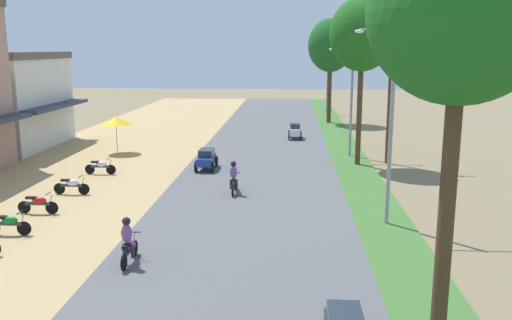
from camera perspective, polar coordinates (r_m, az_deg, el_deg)
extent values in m
cube|color=#2D3847|center=(41.55, -20.31, 5.38)|extent=(1.20, 8.89, 0.25)
cylinder|color=black|center=(22.75, -23.32, -6.66)|extent=(0.56, 0.06, 0.56)
cube|color=#333338|center=(22.99, -24.74, -6.13)|extent=(1.12, 0.12, 0.12)
ellipsoid|color=#14722D|center=(22.91, -24.60, -5.81)|extent=(0.64, 0.28, 0.32)
cube|color=black|center=(23.05, -25.41, -5.47)|extent=(0.44, 0.20, 0.10)
cylinder|color=#A5A8AD|center=(22.70, -23.51, -6.01)|extent=(0.26, 0.05, 0.68)
cylinder|color=black|center=(22.63, -23.72, -5.10)|extent=(0.04, 0.54, 0.04)
cylinder|color=black|center=(25.16, -20.78, -4.75)|extent=(0.56, 0.06, 0.56)
cylinder|color=black|center=(25.69, -23.31, -4.62)|extent=(0.56, 0.06, 0.56)
cube|color=#333338|center=(25.37, -22.09, -4.29)|extent=(1.12, 0.12, 0.12)
ellipsoid|color=red|center=(25.30, -21.95, -4.00)|extent=(0.64, 0.28, 0.32)
cube|color=black|center=(25.43, -22.70, -3.70)|extent=(0.44, 0.20, 0.10)
cylinder|color=#A5A8AD|center=(25.11, -20.95, -4.15)|extent=(0.26, 0.05, 0.68)
cylinder|color=black|center=(25.04, -21.13, -3.33)|extent=(0.04, 0.54, 0.04)
cylinder|color=black|center=(27.92, -17.74, -2.95)|extent=(0.56, 0.06, 0.56)
cylinder|color=black|center=(28.40, -20.08, -2.87)|extent=(0.56, 0.06, 0.56)
cube|color=#333338|center=(28.11, -18.94, -2.55)|extent=(1.12, 0.12, 0.12)
ellipsoid|color=silver|center=(28.05, -18.81, -2.28)|extent=(0.64, 0.28, 0.32)
cube|color=black|center=(28.16, -19.51, -2.02)|extent=(0.44, 0.20, 0.10)
cylinder|color=#A5A8AD|center=(27.88, -17.89, -2.41)|extent=(0.26, 0.05, 0.68)
cylinder|color=black|center=(27.82, -18.05, -1.66)|extent=(0.04, 0.54, 0.04)
cylinder|color=black|center=(31.94, -15.09, -0.99)|extent=(0.56, 0.06, 0.56)
cylinder|color=black|center=(32.35, -17.17, -0.95)|extent=(0.56, 0.06, 0.56)
cube|color=#333338|center=(32.10, -16.15, -0.65)|extent=(1.12, 0.12, 0.12)
ellipsoid|color=silver|center=(32.05, -16.03, -0.41)|extent=(0.64, 0.28, 0.32)
cube|color=black|center=(32.15, -16.65, -0.19)|extent=(0.44, 0.20, 0.10)
cylinder|color=#A5A8AD|center=(31.90, -15.21, -0.51)|extent=(0.26, 0.05, 0.68)
cylinder|color=black|center=(31.85, -15.35, 0.14)|extent=(0.04, 0.54, 0.04)
cylinder|color=#99999E|center=(38.29, -14.51, 2.28)|extent=(0.05, 0.05, 2.10)
cone|color=gold|center=(38.12, -14.61, 4.06)|extent=(2.20, 2.20, 0.55)
cylinder|color=#4C351E|center=(13.83, 19.54, -4.58)|extent=(0.40, 0.40, 6.73)
ellipsoid|color=#1C611D|center=(13.34, 20.90, 14.43)|extent=(4.25, 4.25, 4.22)
cylinder|color=#4C351E|center=(33.69, 10.87, 5.16)|extent=(0.33, 0.33, 6.71)
ellipsoid|color=#1C5F19|center=(33.49, 11.18, 12.95)|extent=(3.91, 3.91, 4.41)
cylinder|color=#4C351E|center=(52.85, 7.77, 7.18)|extent=(0.41, 0.41, 6.00)
ellipsoid|color=#1B541F|center=(52.69, 7.90, 11.94)|extent=(4.28, 4.28, 5.04)
cylinder|color=gray|center=(22.18, 14.09, 3.31)|extent=(0.16, 0.16, 7.95)
cylinder|color=gray|center=(21.86, 12.75, 13.32)|extent=(1.40, 0.08, 0.08)
ellipsoid|color=silver|center=(21.76, 10.87, 13.22)|extent=(0.36, 0.20, 0.14)
cylinder|color=gray|center=(22.12, 16.43, 13.11)|extent=(1.40, 0.08, 0.08)
ellipsoid|color=silver|center=(22.27, 18.22, 12.82)|extent=(0.36, 0.20, 0.14)
cylinder|color=gray|center=(36.34, 10.06, 6.07)|extent=(0.16, 0.16, 7.24)
cylinder|color=gray|center=(36.11, 9.13, 11.59)|extent=(1.40, 0.08, 0.08)
ellipsoid|color=silver|center=(36.05, 8.00, 11.51)|extent=(0.36, 0.20, 0.14)
cylinder|color=gray|center=(36.26, 11.38, 11.51)|extent=(1.40, 0.08, 0.08)
ellipsoid|color=silver|center=(36.36, 12.49, 11.35)|extent=(0.36, 0.20, 0.14)
cylinder|color=gray|center=(60.31, 7.56, 8.32)|extent=(0.16, 0.16, 7.23)
cylinder|color=gray|center=(60.16, 6.97, 11.64)|extent=(1.40, 0.08, 0.08)
ellipsoid|color=silver|center=(60.13, 6.29, 11.58)|extent=(0.36, 0.20, 0.14)
cylinder|color=gray|center=(60.26, 8.33, 11.60)|extent=(1.40, 0.08, 0.08)
ellipsoid|color=silver|center=(60.32, 9.01, 11.51)|extent=(0.36, 0.20, 0.14)
cylinder|color=brown|center=(34.54, 13.98, 7.61)|extent=(0.20, 0.20, 9.75)
cube|color=#473323|center=(34.53, 14.35, 14.87)|extent=(1.80, 0.10, 0.10)
cube|color=#232B38|center=(12.94, 9.40, -16.24)|extent=(0.77, 1.10, 0.40)
cube|color=navy|center=(32.16, -5.27, 0.03)|extent=(0.88, 2.25, 0.44)
cube|color=#232B38|center=(32.17, -5.26, 0.80)|extent=(0.81, 1.30, 0.40)
cylinder|color=black|center=(33.07, -5.90, -0.11)|extent=(0.11, 0.64, 0.64)
cylinder|color=black|center=(32.92, -4.20, -0.13)|extent=(0.11, 0.64, 0.64)
cylinder|color=black|center=(31.51, -6.38, -0.71)|extent=(0.11, 0.64, 0.64)
cylinder|color=black|center=(31.36, -4.60, -0.73)|extent=(0.11, 0.64, 0.64)
cube|color=silver|center=(43.08, 4.14, 3.04)|extent=(0.84, 1.95, 0.50)
cube|color=#232B38|center=(43.06, 4.15, 3.64)|extent=(0.77, 1.10, 0.40)
cylinder|color=black|center=(42.44, 4.77, 2.51)|extent=(0.10, 0.60, 0.60)
cylinder|color=black|center=(42.43, 3.50, 2.53)|extent=(0.10, 0.60, 0.60)
cylinder|color=black|center=(43.82, 4.74, 2.80)|extent=(0.10, 0.60, 0.60)
cylinder|color=black|center=(43.81, 3.51, 2.82)|extent=(0.10, 0.60, 0.60)
cylinder|color=black|center=(19.34, -12.70, -9.11)|extent=(0.06, 0.56, 0.56)
cylinder|color=black|center=(18.23, -13.80, -10.47)|extent=(0.06, 0.56, 0.56)
cube|color=#333338|center=(18.72, -13.26, -9.26)|extent=(0.12, 1.12, 0.12)
ellipsoid|color=#8C1E8C|center=(18.74, -13.20, -8.77)|extent=(0.28, 0.64, 0.32)
cube|color=black|center=(18.38, -13.55, -8.81)|extent=(0.20, 0.44, 0.10)
cylinder|color=#A5A8AD|center=(19.19, -12.78, -8.42)|extent=(0.05, 0.26, 0.68)
cylinder|color=black|center=(19.01, -12.89, -7.43)|extent=(0.54, 0.04, 0.04)
ellipsoid|color=#724C8C|center=(18.32, -13.53, -7.55)|extent=(0.36, 0.28, 0.64)
sphere|color=black|center=(18.23, -13.56, -6.32)|extent=(0.28, 0.28, 0.28)
cylinder|color=#2D2D38|center=(18.66, -13.76, -9.28)|extent=(0.12, 0.12, 0.48)
cylinder|color=#2D2D38|center=(18.58, -12.93, -9.33)|extent=(0.12, 0.12, 0.48)
cylinder|color=black|center=(27.43, -2.21, -2.60)|extent=(0.06, 0.56, 0.56)
cylinder|color=black|center=(26.24, -2.48, -3.27)|extent=(0.06, 0.56, 0.56)
cube|color=#333338|center=(26.79, -2.34, -2.56)|extent=(0.12, 1.12, 0.12)
ellipsoid|color=orange|center=(26.83, -2.33, -2.23)|extent=(0.28, 0.64, 0.32)
cube|color=black|center=(26.45, -2.41, -2.16)|extent=(0.20, 0.44, 0.10)
cylinder|color=#A5A8AD|center=(27.31, -2.22, -2.09)|extent=(0.05, 0.26, 0.68)
cylinder|color=black|center=(27.16, -2.24, -1.36)|extent=(0.54, 0.04, 0.04)
ellipsoid|color=#724C8C|center=(26.44, -2.40, -1.28)|extent=(0.36, 0.28, 0.64)
sphere|color=black|center=(26.39, -2.40, -0.41)|extent=(0.28, 0.28, 0.28)
cylinder|color=#2D2D38|center=(26.70, -2.67, -2.56)|extent=(0.12, 0.12, 0.48)
cylinder|color=#2D2D38|center=(26.67, -2.07, -2.57)|extent=(0.12, 0.12, 0.48)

